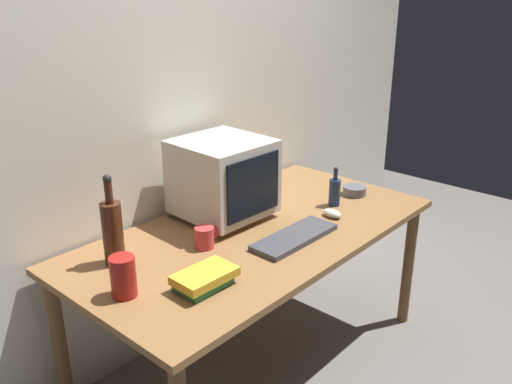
% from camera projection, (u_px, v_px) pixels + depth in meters
% --- Properties ---
extents(ground_plane, '(6.00, 6.00, 0.00)m').
position_uv_depth(ground_plane, '(256.00, 360.00, 2.66)').
color(ground_plane, slate).
extents(back_wall, '(4.00, 0.08, 2.50)m').
position_uv_depth(back_wall, '(176.00, 92.00, 2.51)').
color(back_wall, silver).
rests_on(back_wall, ground).
extents(desk, '(1.69, 0.86, 0.70)m').
position_uv_depth(desk, '(256.00, 244.00, 2.43)').
color(desk, olive).
rests_on(desk, ground).
extents(crt_monitor, '(0.39, 0.40, 0.37)m').
position_uv_depth(crt_monitor, '(223.00, 178.00, 2.47)').
color(crt_monitor, beige).
rests_on(crt_monitor, desk).
extents(keyboard, '(0.42, 0.16, 0.02)m').
position_uv_depth(keyboard, '(294.00, 237.00, 2.31)').
color(keyboard, '#3F3F47').
rests_on(keyboard, desk).
extents(computer_mouse, '(0.07, 0.11, 0.04)m').
position_uv_depth(computer_mouse, '(332.00, 213.00, 2.53)').
color(computer_mouse, beige).
rests_on(computer_mouse, desk).
extents(bottle_tall, '(0.08, 0.08, 0.37)m').
position_uv_depth(bottle_tall, '(113.00, 231.00, 2.08)').
color(bottle_tall, '#472314').
rests_on(bottle_tall, desk).
extents(bottle_short, '(0.06, 0.06, 0.20)m').
position_uv_depth(bottle_short, '(335.00, 191.00, 2.65)').
color(bottle_short, navy).
rests_on(bottle_short, desk).
extents(book_stack, '(0.23, 0.14, 0.06)m').
position_uv_depth(book_stack, '(204.00, 279.00, 1.95)').
color(book_stack, '#33894C').
rests_on(book_stack, desk).
extents(mug, '(0.12, 0.08, 0.09)m').
position_uv_depth(mug, '(205.00, 237.00, 2.24)').
color(mug, '#CC383D').
rests_on(mug, desk).
extents(cd_spindle, '(0.12, 0.12, 0.04)m').
position_uv_depth(cd_spindle, '(354.00, 190.00, 2.80)').
color(cd_spindle, '#595B66').
rests_on(cd_spindle, desk).
extents(metal_canister, '(0.09, 0.09, 0.15)m').
position_uv_depth(metal_canister, '(123.00, 277.00, 1.88)').
color(metal_canister, '#A51E19').
rests_on(metal_canister, desk).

